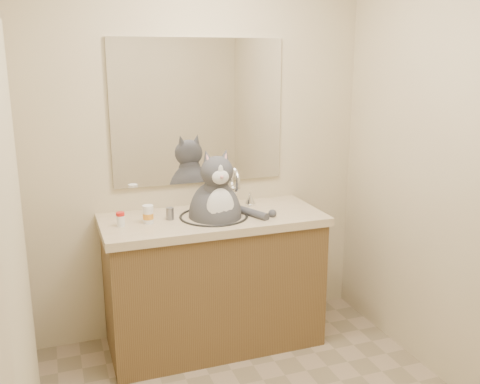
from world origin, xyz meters
name	(u,v)px	position (x,y,z in m)	size (l,w,h in m)	color
room	(278,199)	(0.00, 0.00, 1.20)	(2.22, 2.52, 2.42)	gray
vanity	(214,278)	(0.00, 0.96, 0.44)	(1.34, 0.59, 1.12)	brown
mirror	(199,112)	(0.00, 1.24, 1.45)	(1.10, 0.02, 0.90)	white
shower_curtain	(17,259)	(-1.05, 0.10, 1.03)	(0.02, 1.30, 1.93)	beige
cat	(216,210)	(0.01, 0.93, 0.89)	(0.45, 0.37, 0.63)	#424247
pill_bottle_redcap	(121,219)	(-0.55, 0.95, 0.89)	(0.05, 0.05, 0.08)	white
pill_bottle_orange	(148,215)	(-0.39, 0.95, 0.90)	(0.08, 0.08, 0.11)	white
grey_canister	(170,214)	(-0.26, 0.98, 0.89)	(0.06, 0.06, 0.07)	slate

